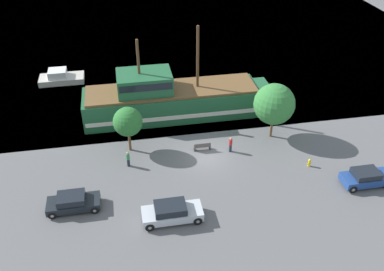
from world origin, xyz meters
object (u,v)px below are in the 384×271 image
object	(u,v)px
moored_boat_dockside	(61,77)
parked_car_curb_rear	(366,178)
parked_car_curb_mid	(172,212)
pirate_ship	(170,99)
bench_promenade_east	(202,146)
pedestrian_walking_near	(231,145)
parked_car_curb_front	(73,202)
fire_hydrant	(309,162)
pedestrian_walking_far	(128,159)

from	to	relation	value
moored_boat_dockside	parked_car_curb_rear	xyz separation A→B (m)	(26.70, -24.72, 0.15)
parked_car_curb_mid	parked_car_curb_rear	size ratio (longest dim) A/B	1.12
pirate_ship	bench_promenade_east	xyz separation A→B (m)	(2.07, -7.13, -1.46)
parked_car_curb_mid	pedestrian_walking_near	distance (m)	10.35
parked_car_curb_front	fire_hydrant	bearing A→B (deg)	5.09
parked_car_curb_rear	pedestrian_walking_far	bearing A→B (deg)	162.43
fire_hydrant	pedestrian_walking_far	world-z (taller)	pedestrian_walking_far
fire_hydrant	bench_promenade_east	size ratio (longest dim) A/B	0.49
pedestrian_walking_far	fire_hydrant	bearing A→B (deg)	-10.51
moored_boat_dockside	pedestrian_walking_near	xyz separation A→B (m)	(16.71, -18.01, 0.19)
bench_promenade_east	pedestrian_walking_near	xyz separation A→B (m)	(2.55, -0.67, 0.34)
moored_boat_dockside	bench_promenade_east	distance (m)	22.38
parked_car_curb_rear	fire_hydrant	distance (m)	4.85
parked_car_curb_mid	fire_hydrant	world-z (taller)	parked_car_curb_mid
pirate_ship	bench_promenade_east	distance (m)	7.57
pirate_ship	bench_promenade_east	world-z (taller)	pirate_ship
pedestrian_walking_near	pedestrian_walking_far	world-z (taller)	pedestrian_walking_near
moored_boat_dockside	parked_car_curb_mid	world-z (taller)	moored_boat_dockside
parked_car_curb_mid	pedestrian_walking_far	xyz separation A→B (m)	(-2.87, 7.38, 0.01)
parked_car_curb_front	parked_car_curb_mid	world-z (taller)	parked_car_curb_mid
parked_car_curb_mid	fire_hydrant	bearing A→B (deg)	18.69
pirate_ship	moored_boat_dockside	world-z (taller)	pirate_ship
parked_car_curb_front	pedestrian_walking_far	size ratio (longest dim) A/B	2.69
parked_car_curb_front	parked_car_curb_rear	world-z (taller)	parked_car_curb_rear
fire_hydrant	bench_promenade_east	xyz separation A→B (m)	(-8.94, 4.15, 0.02)
bench_promenade_east	pedestrian_walking_near	world-z (taller)	pedestrian_walking_near
fire_hydrant	bench_promenade_east	bearing A→B (deg)	155.09
parked_car_curb_rear	fire_hydrant	world-z (taller)	parked_car_curb_rear
fire_hydrant	bench_promenade_east	distance (m)	9.86
pirate_ship	pedestrian_walking_far	bearing A→B (deg)	-120.65
parked_car_curb_rear	bench_promenade_east	bearing A→B (deg)	149.52
pirate_ship	pedestrian_walking_far	size ratio (longest dim) A/B	12.89
parked_car_curb_mid	bench_promenade_east	xyz separation A→B (m)	(4.13, 8.57, -0.32)
pedestrian_walking_near	pedestrian_walking_far	xyz separation A→B (m)	(-9.55, -0.53, -0.01)
parked_car_curb_mid	pedestrian_walking_far	bearing A→B (deg)	111.27
parked_car_curb_rear	bench_promenade_east	xyz separation A→B (m)	(-12.54, 7.38, -0.29)
parked_car_curb_front	pedestrian_walking_near	world-z (taller)	pedestrian_walking_near
pirate_ship	pedestrian_walking_near	bearing A→B (deg)	-59.37
parked_car_curb_mid	bench_promenade_east	bearing A→B (deg)	64.28
parked_car_curb_front	bench_promenade_east	distance (m)	13.04
bench_promenade_east	pedestrian_walking_far	xyz separation A→B (m)	(-7.00, -1.19, 0.33)
pirate_ship	pedestrian_walking_far	distance (m)	9.74
pedestrian_walking_far	moored_boat_dockside	bearing A→B (deg)	111.10
parked_car_curb_front	moored_boat_dockside	bearing A→B (deg)	96.28
moored_boat_dockside	pedestrian_walking_far	xyz separation A→B (m)	(7.15, -18.53, 0.18)
moored_boat_dockside	fire_hydrant	world-z (taller)	moored_boat_dockside
pedestrian_walking_far	parked_car_curb_front	bearing A→B (deg)	-133.79
parked_car_curb_front	bench_promenade_east	world-z (taller)	parked_car_curb_front
pirate_ship	pedestrian_walking_near	size ratio (longest dim) A/B	12.72
pedestrian_walking_near	pedestrian_walking_far	size ratio (longest dim) A/B	1.01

